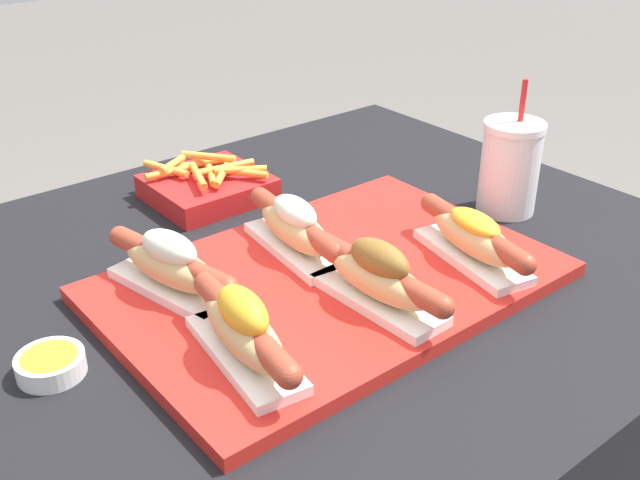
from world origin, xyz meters
The scene contains 10 objects.
patio_table centered at (0.00, 0.00, 0.36)m, with size 1.12×0.87×0.71m.
serving_tray centered at (0.02, -0.07, 0.72)m, with size 0.54×0.36×0.02m.
hot_dog_0 centered at (-0.15, -0.14, 0.77)m, with size 0.08×0.21×0.08m.
hot_dog_1 centered at (0.02, -0.15, 0.77)m, with size 0.07×0.21×0.08m.
hot_dog_2 centered at (0.18, -0.15, 0.76)m, with size 0.09×0.21×0.06m.
hot_dog_3 centered at (-0.15, 0.02, 0.77)m, with size 0.09×0.21×0.08m.
hot_dog_4 centered at (0.03, 0.01, 0.76)m, with size 0.08×0.21×0.07m.
sauce_bowl centered at (-0.31, -0.02, 0.72)m, with size 0.07×0.07×0.02m.
drink_cup centered at (0.37, -0.06, 0.78)m, with size 0.09×0.09×0.20m.
fries_basket centered at (0.04, 0.25, 0.73)m, with size 0.17×0.17×0.06m.
Camera 1 is at (-0.48, -0.67, 1.20)m, focal length 42.00 mm.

